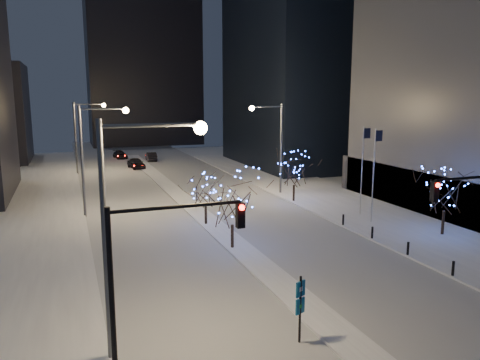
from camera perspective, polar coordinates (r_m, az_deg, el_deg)
name	(u,v)px	position (r m, az deg, el deg)	size (l,w,h in m)	color
ground	(344,340)	(22.77, 12.56, -18.49)	(160.00, 160.00, 0.00)	silver
road	(174,192)	(53.90, -8.01, -1.47)	(20.00, 130.00, 0.02)	#AAAFB9
median	(185,201)	(49.12, -6.75, -2.51)	(2.00, 80.00, 0.15)	white
east_sidewalk	(363,210)	(46.28, 14.77, -3.58)	(10.00, 90.00, 0.15)	white
west_sidewalk	(33,243)	(38.26, -23.93, -7.03)	(8.00, 90.00, 0.15)	white
horizon_block	(143,50)	(110.42, -11.80, 15.30)	(24.00, 14.00, 42.00)	black
street_lamp_w_near	(131,206)	(19.24, -13.17, -3.12)	(4.40, 0.56, 10.00)	#595E66
street_lamp_w_mid	(94,145)	(43.88, -17.41, 4.07)	(4.40, 0.56, 10.00)	#595E66
street_lamp_w_far	(83,128)	(68.78, -18.60, 6.08)	(4.40, 0.56, 10.00)	#595E66
street_lamp_east	(274,137)	(51.42, 4.12, 5.30)	(3.90, 0.56, 10.00)	#595E66
traffic_signal_west	(154,262)	(17.89, -10.49, -9.85)	(5.26, 0.43, 7.00)	black
flagpoles	(368,166)	(42.26, 15.39, 1.63)	(1.35, 2.60, 8.00)	silver
bollards	(389,240)	(35.64, 17.72, -6.98)	(0.16, 12.16, 0.90)	black
car_near	(136,163)	(72.47, -12.54, 2.01)	(1.86, 4.62, 1.58)	black
car_mid	(151,157)	(80.50, -10.78, 2.83)	(1.54, 4.43, 1.46)	black
car_far	(120,155)	(84.82, -14.41, 3.00)	(1.80, 4.43, 1.29)	black
holiday_tree_median_near	(232,200)	(32.94, -0.96, -2.47)	(5.65, 5.65, 5.62)	black
holiday_tree_median_far	(206,191)	(39.34, -4.23, -1.31)	(3.80, 3.80, 4.33)	black
holiday_tree_plaza_near	(446,190)	(39.41, 23.77, -1.16)	(5.00, 5.00, 5.48)	black
holiday_tree_plaza_far	(294,170)	(48.15, 6.63, 1.27)	(5.57, 5.57, 5.20)	black
wayfinding_sign	(300,302)	(21.38, 7.35, -14.56)	(0.54, 0.28, 3.12)	black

